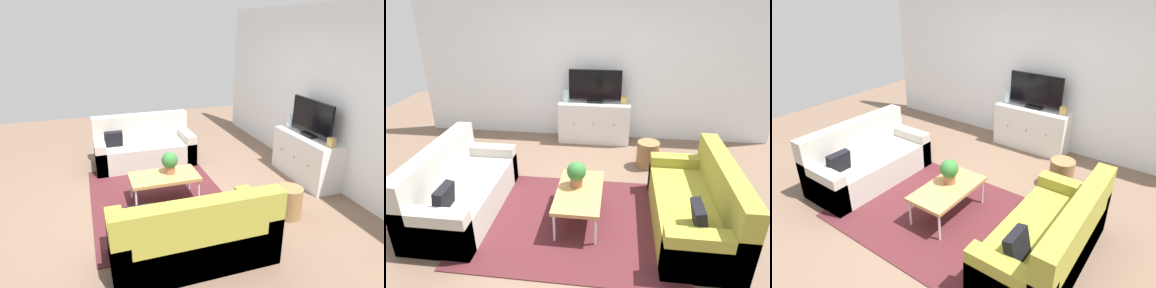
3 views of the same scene
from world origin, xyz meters
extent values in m
plane|color=brown|center=(0.00, 0.00, 0.00)|extent=(10.00, 10.00, 0.00)
cube|color=white|center=(0.00, 2.55, 1.35)|extent=(6.40, 0.12, 2.70)
cube|color=#4C1E23|center=(0.00, -0.15, 0.01)|extent=(2.50, 1.90, 0.01)
cube|color=#B2ADA3|center=(-1.35, -0.10, 0.21)|extent=(0.81, 1.72, 0.41)
cube|color=#B2ADA3|center=(-1.66, -0.10, 0.43)|extent=(0.20, 1.72, 0.85)
cube|color=#B2ADA3|center=(-1.35, 0.67, 0.27)|extent=(0.81, 0.18, 0.55)
cube|color=#B2ADA3|center=(-1.35, -0.87, 0.27)|extent=(0.81, 0.18, 0.55)
cube|color=black|center=(-1.30, -0.63, 0.53)|extent=(0.14, 0.30, 0.31)
cube|color=olive|center=(1.35, -0.10, 0.21)|extent=(0.81, 1.72, 0.41)
cube|color=olive|center=(1.66, -0.10, 0.43)|extent=(0.20, 1.72, 0.85)
cube|color=olive|center=(1.35, 0.67, 0.27)|extent=(0.81, 0.18, 0.55)
cube|color=olive|center=(1.35, -0.87, 0.27)|extent=(0.81, 0.18, 0.55)
cube|color=black|center=(1.30, -0.63, 0.53)|extent=(0.16, 0.30, 0.31)
cube|color=#B7844C|center=(0.07, -0.08, 0.38)|extent=(0.53, 0.96, 0.04)
cylinder|color=silver|center=(-0.15, -0.52, 0.18)|extent=(0.03, 0.03, 0.36)
cylinder|color=silver|center=(0.29, -0.52, 0.18)|extent=(0.03, 0.03, 0.36)
cylinder|color=silver|center=(-0.15, 0.36, 0.18)|extent=(0.03, 0.03, 0.36)
cylinder|color=silver|center=(0.29, 0.36, 0.18)|extent=(0.03, 0.03, 0.36)
cylinder|color=#936042|center=(0.02, 0.01, 0.46)|extent=(0.15, 0.15, 0.11)
sphere|color=#2D6B2D|center=(0.02, 0.01, 0.60)|extent=(0.23, 0.23, 0.23)
cube|color=silver|center=(0.06, 2.27, 0.37)|extent=(1.27, 0.44, 0.73)
sphere|color=#B79338|center=(-0.29, 2.04, 0.40)|extent=(0.03, 0.03, 0.03)
sphere|color=#B79338|center=(0.06, 2.04, 0.40)|extent=(0.03, 0.03, 0.03)
sphere|color=#B79338|center=(0.42, 2.04, 0.40)|extent=(0.03, 0.03, 0.03)
cube|color=black|center=(0.06, 2.29, 0.75)|extent=(0.28, 0.16, 0.04)
cube|color=black|center=(0.06, 2.29, 1.04)|extent=(0.92, 0.04, 0.53)
cylinder|color=silver|center=(-0.45, 2.27, 0.84)|extent=(0.11, 0.11, 0.22)
cube|color=tan|center=(0.58, 2.27, 0.80)|extent=(0.11, 0.07, 0.13)
cylinder|color=olive|center=(0.97, 1.37, 0.21)|extent=(0.34, 0.34, 0.41)
camera|label=1|loc=(4.21, -1.04, 2.41)|focal=31.09mm
camera|label=2|loc=(0.45, -3.32, 2.50)|focal=30.68mm
camera|label=3|loc=(2.26, -2.77, 2.67)|focal=31.50mm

